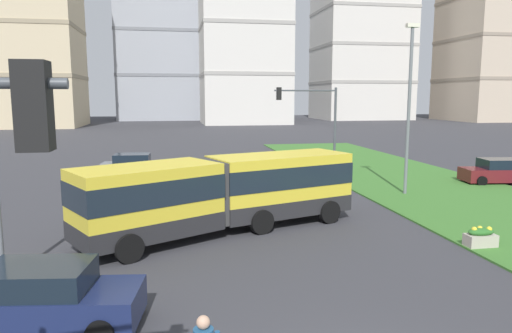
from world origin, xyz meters
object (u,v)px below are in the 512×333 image
articulated_bus (223,192)px  car_grey_wagon (134,166)px  car_maroon_sedan (498,172)px  flower_planter_2 (481,237)px  traffic_light_far_right (315,117)px  apartment_tower_east (495,41)px  apartment_tower_westcentre (159,15)px  apartment_tower_west (15,4)px  apartment_tower_eastcentre (362,31)px  car_navy_sedan (44,299)px  apartment_tower_centre (244,4)px  streetlight_median (409,103)px

articulated_bus → car_grey_wagon: size_ratio=2.60×
car_maroon_sedan → flower_planter_2: bearing=-129.4°
traffic_light_far_right → flower_planter_2: bearing=-83.2°
apartment_tower_east → flower_planter_2: bearing=-126.5°
apartment_tower_westcentre → apartment_tower_west: bearing=-132.9°
car_maroon_sedan → apartment_tower_eastcentre: size_ratio=0.11×
car_navy_sedan → traffic_light_far_right: size_ratio=0.76×
apartment_tower_east → articulated_bus: bearing=-131.6°
articulated_bus → car_navy_sedan: 8.99m
car_navy_sedan → apartment_tower_centre: (18.18, 85.62, 23.03)m
car_navy_sedan → apartment_tower_westcentre: apartment_tower_westcentre is taller
car_grey_wagon → apartment_tower_west: size_ratio=0.10×
car_grey_wagon → traffic_light_far_right: traffic_light_far_right is taller
apartment_tower_eastcentre → apartment_tower_east: bearing=-25.4°
traffic_light_far_right → streetlight_median: size_ratio=0.65×
traffic_light_far_right → apartment_tower_east: (63.84, 69.19, 13.74)m
apartment_tower_west → apartment_tower_centre: (41.64, 3.83, 2.06)m
car_grey_wagon → car_maroon_sedan: same height
flower_planter_2 → apartment_tower_eastcentre: 104.92m
flower_planter_2 → apartment_tower_eastcentre: bearing=69.9°
articulated_bus → apartment_tower_east: apartment_tower_east is taller
car_grey_wagon → apartment_tower_east: (75.65, 65.51, 17.17)m
car_grey_wagon → apartment_tower_east: size_ratio=0.13×
car_maroon_sedan → apartment_tower_east: bearing=53.9°
apartment_tower_westcentre → apartment_tower_east: size_ratio=1.39×
car_navy_sedan → flower_planter_2: 14.52m
articulated_bus → apartment_tower_west: (-28.54, 74.43, 20.07)m
traffic_light_far_right → apartment_tower_westcentre: apartment_tower_westcentre is taller
apartment_tower_westcentre → apartment_tower_eastcentre: size_ratio=1.17×
apartment_tower_east → apartment_tower_westcentre: bearing=164.7°
streetlight_median → apartment_tower_west: bearing=119.8°
articulated_bus → car_navy_sedan: articulated_bus is taller
streetlight_median → apartment_tower_west: apartment_tower_west is taller
car_navy_sedan → streetlight_median: streetlight_median is taller
apartment_tower_west → apartment_tower_east: (99.62, 5.63, -3.80)m
traffic_light_far_right → apartment_tower_eastcentre: size_ratio=0.14×
streetlight_median → apartment_tower_east: 96.67m
car_navy_sedan → apartment_tower_eastcentre: size_ratio=0.11×
car_grey_wagon → apartment_tower_centre: (17.68, 63.71, 23.03)m
car_maroon_sedan → apartment_tower_westcentre: size_ratio=0.09×
car_navy_sedan → flower_planter_2: size_ratio=4.19×
car_grey_wagon → apartment_tower_centre: 70.01m
apartment_tower_west → apartment_tower_eastcentre: bearing=14.2°
flower_planter_2 → car_navy_sedan: bearing=-165.7°
car_grey_wagon → apartment_tower_eastcentre: apartment_tower_eastcentre is taller
apartment_tower_east → traffic_light_far_right: bearing=-132.7°
articulated_bus → apartment_tower_eastcentre: bearing=64.5°
apartment_tower_west → car_maroon_sedan: bearing=-54.9°
car_navy_sedan → apartment_tower_west: bearing=106.0°
streetlight_median → apartment_tower_west: (-39.42, 68.93, 16.60)m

